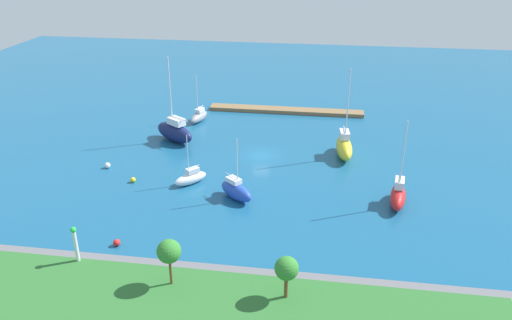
{
  "coord_description": "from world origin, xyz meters",
  "views": [
    {
      "loc": [
        -9.3,
        66.73,
        29.98
      ],
      "look_at": [
        0.0,
        4.89,
        1.5
      ],
      "focal_mm": 35.62,
      "sensor_mm": 36.0,
      "label": 1
    }
  ],
  "objects_px": {
    "park_tree_east": "(287,269)",
    "park_tree_center": "(169,252)",
    "sailboat_gray_far_south": "(199,116)",
    "sailboat_white_off_beacon": "(191,178)",
    "mooring_buoy_yellow": "(133,180)",
    "harbor_beacon": "(75,242)",
    "sailboat_blue_by_breakwater": "(236,190)",
    "sailboat_yellow_center_basin": "(344,147)",
    "mooring_buoy_white": "(107,165)",
    "sailboat_navy_lone_south": "(175,131)",
    "pier_dock": "(286,110)",
    "mooring_buoy_red": "(117,243)",
    "sailboat_red_near_pier": "(398,195)"
  },
  "relations": [
    {
      "from": "park_tree_east",
      "to": "park_tree_center",
      "type": "bearing_deg",
      "value": -1.61
    },
    {
      "from": "sailboat_gray_far_south",
      "to": "sailboat_white_off_beacon",
      "type": "relative_size",
      "value": 1.18
    },
    {
      "from": "park_tree_center",
      "to": "mooring_buoy_yellow",
      "type": "xyz_separation_m",
      "value": [
        11.67,
        -20.74,
        -4.26
      ]
    },
    {
      "from": "sailboat_gray_far_south",
      "to": "sailboat_white_off_beacon",
      "type": "distance_m",
      "value": 23.41
    },
    {
      "from": "harbor_beacon",
      "to": "mooring_buoy_yellow",
      "type": "relative_size",
      "value": 5.45
    },
    {
      "from": "sailboat_white_off_beacon",
      "to": "park_tree_center",
      "type": "bearing_deg",
      "value": 53.96
    },
    {
      "from": "sailboat_blue_by_breakwater",
      "to": "park_tree_east",
      "type": "bearing_deg",
      "value": -26.7
    },
    {
      "from": "sailboat_yellow_center_basin",
      "to": "mooring_buoy_white",
      "type": "xyz_separation_m",
      "value": [
        32.17,
        8.76,
        -1.15
      ]
    },
    {
      "from": "sailboat_navy_lone_south",
      "to": "mooring_buoy_white",
      "type": "distance_m",
      "value": 12.63
    },
    {
      "from": "sailboat_blue_by_breakwater",
      "to": "mooring_buoy_white",
      "type": "bearing_deg",
      "value": -156.82
    },
    {
      "from": "mooring_buoy_white",
      "to": "pier_dock",
      "type": "bearing_deg",
      "value": -129.18
    },
    {
      "from": "sailboat_yellow_center_basin",
      "to": "mooring_buoy_yellow",
      "type": "xyz_separation_m",
      "value": [
        27.11,
        12.36,
        -1.21
      ]
    },
    {
      "from": "mooring_buoy_red",
      "to": "mooring_buoy_yellow",
      "type": "relative_size",
      "value": 1.09
    },
    {
      "from": "park_tree_east",
      "to": "sailboat_navy_lone_south",
      "type": "distance_m",
      "value": 41.1
    },
    {
      "from": "harbor_beacon",
      "to": "park_tree_east",
      "type": "xyz_separation_m",
      "value": [
        -20.06,
        2.28,
        0.78
      ]
    },
    {
      "from": "park_tree_center",
      "to": "park_tree_east",
      "type": "distance_m",
      "value": 10.26
    },
    {
      "from": "park_tree_center",
      "to": "mooring_buoy_yellow",
      "type": "distance_m",
      "value": 24.17
    },
    {
      "from": "sailboat_gray_far_south",
      "to": "mooring_buoy_yellow",
      "type": "xyz_separation_m",
      "value": [
        2.73,
        23.67,
        -0.56
      ]
    },
    {
      "from": "sailboat_blue_by_breakwater",
      "to": "mooring_buoy_white",
      "type": "relative_size",
      "value": 9.97
    },
    {
      "from": "sailboat_gray_far_south",
      "to": "mooring_buoy_white",
      "type": "relative_size",
      "value": 10.09
    },
    {
      "from": "pier_dock",
      "to": "mooring_buoy_yellow",
      "type": "distance_m",
      "value": 35.09
    },
    {
      "from": "sailboat_red_near_pier",
      "to": "sailboat_gray_far_south",
      "type": "relative_size",
      "value": 1.34
    },
    {
      "from": "mooring_buoy_red",
      "to": "sailboat_navy_lone_south",
      "type": "bearing_deg",
      "value": -85.28
    },
    {
      "from": "sailboat_gray_far_south",
      "to": "sailboat_navy_lone_south",
      "type": "bearing_deg",
      "value": 4.42
    },
    {
      "from": "sailboat_blue_by_breakwater",
      "to": "mooring_buoy_red",
      "type": "xyz_separation_m",
      "value": [
        10.4,
        11.8,
        -0.76
      ]
    },
    {
      "from": "harbor_beacon",
      "to": "sailboat_red_near_pier",
      "type": "xyz_separation_m",
      "value": [
        -31.47,
        -17.71,
        -2.05
      ]
    },
    {
      "from": "sailboat_red_near_pier",
      "to": "sailboat_yellow_center_basin",
      "type": "distance_m",
      "value": 14.77
    },
    {
      "from": "pier_dock",
      "to": "mooring_buoy_yellow",
      "type": "xyz_separation_m",
      "value": [
        17.01,
        30.69,
        0.02
      ]
    },
    {
      "from": "sailboat_red_near_pier",
      "to": "sailboat_yellow_center_basin",
      "type": "bearing_deg",
      "value": -147.34
    },
    {
      "from": "pier_dock",
      "to": "mooring_buoy_red",
      "type": "height_order",
      "value": "mooring_buoy_red"
    },
    {
      "from": "sailboat_red_near_pier",
      "to": "mooring_buoy_yellow",
      "type": "relative_size",
      "value": 15.78
    },
    {
      "from": "park_tree_east",
      "to": "mooring_buoy_white",
      "type": "xyz_separation_m",
      "value": [
        26.97,
        -24.63,
        -3.73
      ]
    },
    {
      "from": "harbor_beacon",
      "to": "mooring_buoy_white",
      "type": "relative_size",
      "value": 4.67
    },
    {
      "from": "sailboat_white_off_beacon",
      "to": "mooring_buoy_yellow",
      "type": "relative_size",
      "value": 9.95
    },
    {
      "from": "sailboat_yellow_center_basin",
      "to": "sailboat_white_off_beacon",
      "type": "height_order",
      "value": "sailboat_yellow_center_basin"
    },
    {
      "from": "harbor_beacon",
      "to": "park_tree_center",
      "type": "distance_m",
      "value": 10.09
    },
    {
      "from": "sailboat_blue_by_breakwater",
      "to": "sailboat_white_off_beacon",
      "type": "bearing_deg",
      "value": -165.12
    },
    {
      "from": "park_tree_center",
      "to": "mooring_buoy_white",
      "type": "height_order",
      "value": "park_tree_center"
    },
    {
      "from": "harbor_beacon",
      "to": "sailboat_red_near_pier",
      "type": "height_order",
      "value": "sailboat_red_near_pier"
    },
    {
      "from": "sailboat_navy_lone_south",
      "to": "sailboat_blue_by_breakwater",
      "type": "bearing_deg",
      "value": 161.44
    },
    {
      "from": "mooring_buoy_yellow",
      "to": "sailboat_red_near_pier",
      "type": "bearing_deg",
      "value": 178.22
    },
    {
      "from": "sailboat_navy_lone_south",
      "to": "sailboat_blue_by_breakwater",
      "type": "relative_size",
      "value": 1.65
    },
    {
      "from": "sailboat_white_off_beacon",
      "to": "mooring_buoy_red",
      "type": "height_order",
      "value": "sailboat_white_off_beacon"
    },
    {
      "from": "sailboat_blue_by_breakwater",
      "to": "sailboat_red_near_pier",
      "type": "bearing_deg",
      "value": 44.44
    },
    {
      "from": "pier_dock",
      "to": "sailboat_gray_far_south",
      "type": "xyz_separation_m",
      "value": [
        14.28,
        7.02,
        0.58
      ]
    },
    {
      "from": "sailboat_red_near_pier",
      "to": "mooring_buoy_yellow",
      "type": "height_order",
      "value": "sailboat_red_near_pier"
    },
    {
      "from": "sailboat_yellow_center_basin",
      "to": "sailboat_white_off_beacon",
      "type": "distance_m",
      "value": 22.75
    },
    {
      "from": "park_tree_center",
      "to": "sailboat_gray_far_south",
      "type": "distance_m",
      "value": 45.45
    },
    {
      "from": "sailboat_white_off_beacon",
      "to": "sailboat_yellow_center_basin",
      "type": "bearing_deg",
      "value": 163.78
    },
    {
      "from": "sailboat_blue_by_breakwater",
      "to": "sailboat_gray_far_south",
      "type": "xyz_separation_m",
      "value": [
        11.34,
        -26.03,
        -0.23
      ]
    }
  ]
}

